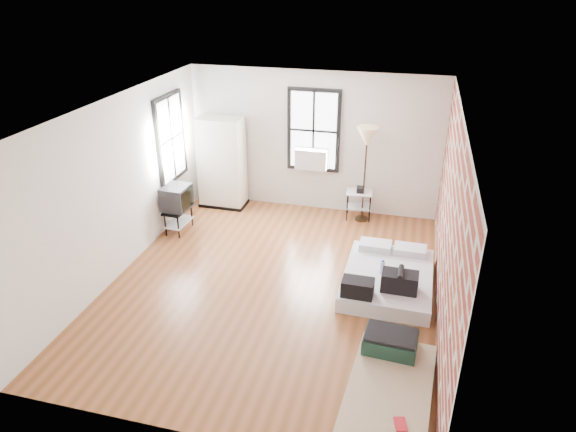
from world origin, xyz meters
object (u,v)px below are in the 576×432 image
(wardrobe, at_px, (222,163))
(tv_stand, at_px, (177,200))
(side_table, at_px, (359,197))
(mattress_main, at_px, (387,278))
(mattress_bare, at_px, (389,379))
(floor_lamp, at_px, (367,141))

(wardrobe, bearing_deg, tv_stand, -105.58)
(wardrobe, xyz_separation_m, tv_stand, (-0.39, -1.33, -0.28))
(wardrobe, distance_m, side_table, 2.86)
(side_table, xyz_separation_m, tv_stand, (-3.21, -1.40, 0.20))
(wardrobe, bearing_deg, mattress_main, -31.71)
(side_table, bearing_deg, tv_stand, -156.43)
(mattress_bare, height_order, side_table, side_table)
(wardrobe, height_order, side_table, wardrobe)
(mattress_main, relative_size, floor_lamp, 0.98)
(tv_stand, bearing_deg, side_table, 26.55)
(mattress_bare, height_order, tv_stand, tv_stand)
(side_table, distance_m, floor_lamp, 1.18)
(mattress_main, xyz_separation_m, wardrobe, (-3.57, 2.27, 0.77))
(wardrobe, distance_m, floor_lamp, 2.98)
(mattress_bare, xyz_separation_m, wardrobe, (-3.76, 4.42, 0.81))
(mattress_main, bearing_deg, tv_stand, 167.51)
(mattress_main, bearing_deg, wardrobe, 148.44)
(wardrobe, relative_size, floor_lamp, 0.99)
(mattress_main, distance_m, side_table, 2.48)
(side_table, bearing_deg, wardrobe, -178.58)
(floor_lamp, bearing_deg, side_table, 138.99)
(mattress_bare, height_order, floor_lamp, floor_lamp)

